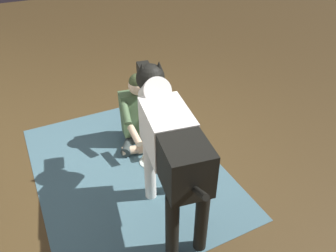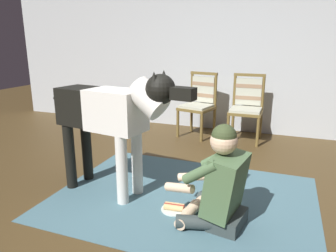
{
  "view_description": "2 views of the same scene",
  "coord_description": "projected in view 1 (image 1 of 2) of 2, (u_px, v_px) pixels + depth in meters",
  "views": [
    {
      "loc": [
        -2.68,
        1.05,
        2.33
      ],
      "look_at": [
        -0.58,
        0.01,
        0.71
      ],
      "focal_mm": 35.1,
      "sensor_mm": 36.0,
      "label": 1
    },
    {
      "loc": [
        0.64,
        -2.3,
        1.45
      ],
      "look_at": [
        -0.2,
        -0.09,
        0.8
      ],
      "focal_mm": 33.52,
      "sensor_mm": 36.0,
      "label": 2
    }
  ],
  "objects": [
    {
      "name": "area_rug",
      "position": [
        128.0,
        169.0,
        3.44
      ],
      "size": [
        2.4,
        1.81,
        0.01
      ],
      "primitive_type": "cube",
      "color": "#466A75",
      "rests_on": "ground"
    },
    {
      "name": "person_sitting_on_floor",
      "position": [
        140.0,
        115.0,
        3.65
      ],
      "size": [
        0.67,
        0.57,
        0.84
      ],
      "color": "#333D3C",
      "rests_on": "ground"
    },
    {
      "name": "hot_dog_on_plate",
      "position": [
        150.0,
        160.0,
        3.52
      ],
      "size": [
        0.23,
        0.23,
        0.06
      ],
      "color": "silver",
      "rests_on": "ground"
    },
    {
      "name": "ground_plane",
      "position": [
        146.0,
        151.0,
        3.68
      ],
      "size": [
        15.14,
        15.14,
        0.0
      ],
      "primitive_type": "plane",
      "color": "#49371D"
    },
    {
      "name": "large_dog",
      "position": [
        169.0,
        139.0,
        2.56
      ],
      "size": [
        1.57,
        0.46,
        1.22
      ],
      "color": "white",
      "rests_on": "ground"
    }
  ]
}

